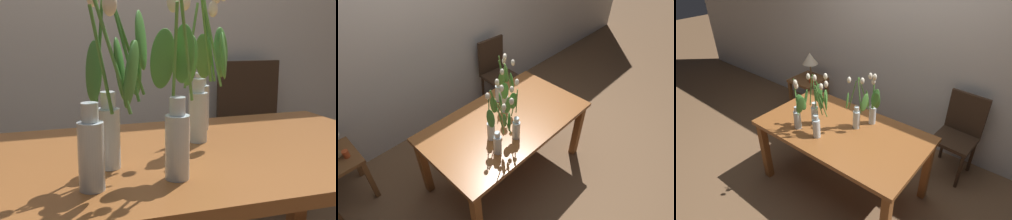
{
  "view_description": "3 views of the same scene",
  "coord_description": "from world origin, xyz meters",
  "views": [
    {
      "loc": [
        -0.49,
        -1.31,
        1.17
      ],
      "look_at": [
        -0.03,
        0.08,
        0.87
      ],
      "focal_mm": 46.14,
      "sensor_mm": 36.0,
      "label": 1
    },
    {
      "loc": [
        -1.44,
        -1.41,
        2.52
      ],
      "look_at": [
        -0.07,
        -0.07,
        0.94
      ],
      "focal_mm": 30.06,
      "sensor_mm": 36.0,
      "label": 2
    },
    {
      "loc": [
        1.35,
        -1.68,
        2.26
      ],
      "look_at": [
        -0.04,
        0.08,
        0.9
      ],
      "focal_mm": 29.6,
      "sensor_mm": 36.0,
      "label": 3
    }
  ],
  "objects": [
    {
      "name": "tulip_vase_2",
      "position": [
        -0.25,
        -0.09,
        0.95
      ],
      "size": [
        0.22,
        0.2,
        0.56
      ],
      "color": "silver",
      "rests_on": "dining_table"
    },
    {
      "name": "dining_table",
      "position": [
        0.0,
        0.0,
        0.65
      ],
      "size": [
        1.6,
        0.9,
        0.74
      ],
      "color": "brown",
      "rests_on": "ground"
    },
    {
      "name": "tulip_vase_1",
      "position": [
        -0.32,
        -0.25,
        0.92
      ],
      "size": [
        0.18,
        0.14,
        0.56
      ],
      "color": "silver",
      "rests_on": "dining_table"
    },
    {
      "name": "tulip_vase_0",
      "position": [
        -0.1,
        -0.21,
        0.93
      ],
      "size": [
        0.15,
        0.16,
        0.55
      ],
      "color": "silver",
      "rests_on": "dining_table"
    },
    {
      "name": "tulip_vase_3",
      "position": [
        0.1,
        0.11,
        0.95
      ],
      "size": [
        0.21,
        0.23,
        0.56
      ],
      "color": "silver",
      "rests_on": "dining_table"
    },
    {
      "name": "dining_chair",
      "position": [
        0.82,
        0.99,
        0.52
      ],
      "size": [
        0.43,
        0.43,
        0.93
      ],
      "color": "#382619",
      "rests_on": "ground"
    },
    {
      "name": "tulip_vase_4",
      "position": [
        0.18,
        0.25,
        0.92
      ],
      "size": [
        0.14,
        0.13,
        0.55
      ],
      "color": "silver",
      "rests_on": "dining_table"
    }
  ]
}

